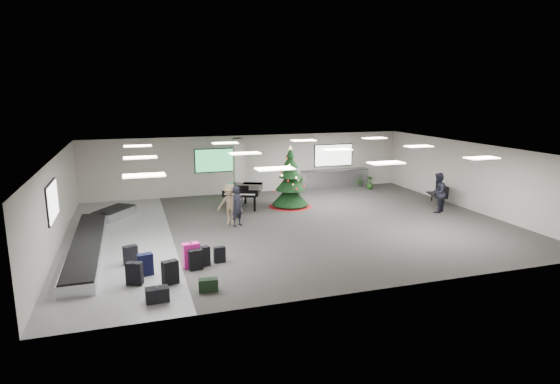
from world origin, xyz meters
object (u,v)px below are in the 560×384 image
object	(u,v)px
pink_suitcase	(191,255)
potted_plant_right	(370,183)
traveler_a	(237,206)
traveler_bench	(438,193)
baggage_carousel	(94,238)
service_counter	(335,179)
bench	(439,193)
potted_plant_left	(300,185)
christmas_tree	(290,186)
grand_piano	(243,190)
traveler_b	(230,204)

from	to	relation	value
pink_suitcase	potted_plant_right	bearing A→B (deg)	30.49
traveler_a	traveler_bench	bearing A→B (deg)	-36.09
baggage_carousel	potted_plant_right	bearing A→B (deg)	21.71
service_counter	bench	bearing A→B (deg)	-57.57
potted_plant_left	potted_plant_right	size ratio (longest dim) A/B	1.14
service_counter	christmas_tree	xyz separation A→B (m)	(-4.00, -3.50, 0.49)
service_counter	grand_piano	bearing A→B (deg)	-154.34
christmas_tree	bench	world-z (taller)	christmas_tree
grand_piano	traveler_a	world-z (taller)	traveler_a
pink_suitcase	traveler_bench	size ratio (longest dim) A/B	0.45
service_counter	traveler_a	xyz separation A→B (m)	(-7.22, -6.07, 0.31)
pink_suitcase	bench	size ratio (longest dim) A/B	0.50
grand_piano	traveler_b	xyz separation A→B (m)	(-1.20, -2.69, -0.01)
potted_plant_right	traveler_bench	bearing A→B (deg)	-86.44
traveler_a	traveler_b	size ratio (longest dim) A/B	0.98
potted_plant_left	potted_plant_right	xyz separation A→B (m)	(4.21, -0.39, -0.05)
baggage_carousel	bench	xyz separation A→B (m)	(16.16, 1.50, 0.35)
pink_suitcase	grand_piano	bearing A→B (deg)	56.00
service_counter	grand_piano	distance (m)	6.95
service_counter	traveler_a	size ratio (longest dim) A/B	2.37
christmas_tree	potted_plant_right	world-z (taller)	christmas_tree
pink_suitcase	christmas_tree	world-z (taller)	christmas_tree
christmas_tree	grand_piano	size ratio (longest dim) A/B	1.15
traveler_bench	potted_plant_left	xyz separation A→B (m)	(-4.57, 6.18, -0.50)
grand_piano	baggage_carousel	bearing A→B (deg)	-128.50
service_counter	pink_suitcase	distance (m)	14.14
traveler_bench	bench	bearing A→B (deg)	-165.53
pink_suitcase	traveler_b	size ratio (longest dim) A/B	0.48
baggage_carousel	potted_plant_left	world-z (taller)	potted_plant_left
grand_piano	traveler_b	bearing A→B (deg)	-92.03
service_counter	pink_suitcase	world-z (taller)	service_counter
traveler_a	service_counter	bearing A→B (deg)	7.70
traveler_b	traveler_a	bearing A→B (deg)	-26.69
service_counter	traveler_a	world-z (taller)	traveler_a
baggage_carousel	potted_plant_right	world-z (taller)	potted_plant_right
christmas_tree	potted_plant_left	bearing A→B (deg)	61.92
service_counter	traveler_bench	xyz separation A→B (m)	(2.17, -6.68, 0.39)
pink_suitcase	traveler_bench	distance (m)	12.42
traveler_b	traveler_bench	size ratio (longest dim) A/B	0.93
traveler_b	potted_plant_right	bearing A→B (deg)	57.54
pink_suitcase	traveler_b	xyz separation A→B (m)	(2.24, 4.59, 0.46)
baggage_carousel	grand_piano	world-z (taller)	grand_piano
potted_plant_left	traveler_b	bearing A→B (deg)	-134.26
potted_plant_right	pink_suitcase	bearing A→B (deg)	-140.80
service_counter	bench	size ratio (longest dim) A/B	2.43
traveler_bench	potted_plant_left	bearing A→B (deg)	-90.63
service_counter	potted_plant_left	size ratio (longest dim) A/B	4.67
service_counter	traveler_bench	size ratio (longest dim) A/B	2.16
potted_plant_left	potted_plant_right	world-z (taller)	potted_plant_left
baggage_carousel	bench	bearing A→B (deg)	5.31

